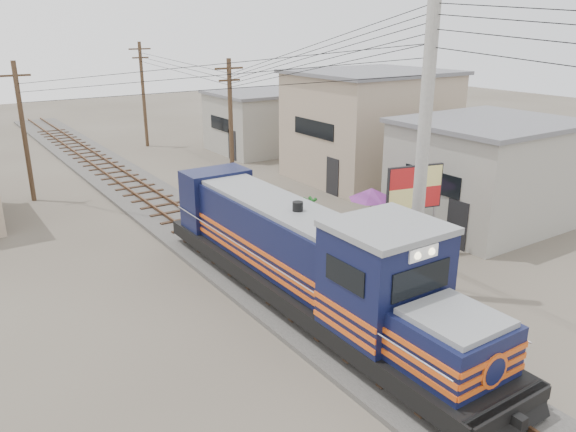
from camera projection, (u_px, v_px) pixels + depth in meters
ground at (319, 316)px, 17.49m from camera, size 120.00×120.00×0.00m
ballast at (187, 224)px, 25.34m from camera, size 3.60×70.00×0.16m
track at (187, 220)px, 25.28m from camera, size 1.15×70.00×0.12m
locomotive at (308, 260)px, 17.48m from camera, size 2.76×15.01×3.72m
utility_pole_main at (423, 148)px, 17.31m from camera, size 0.40×0.40×10.00m
wooden_pole_mid at (231, 123)px, 29.69m from camera, size 1.60×0.24×7.00m
wooden_pole_far at (143, 93)px, 40.79m from camera, size 1.60×0.24×7.50m
wooden_pole_left at (23, 130)px, 27.86m from camera, size 1.60×0.24×7.00m
power_lines at (189, 53)px, 21.66m from camera, size 9.65×19.00×3.30m
shophouse_front at (486, 172)px, 25.12m from camera, size 7.35×6.30×4.70m
shophouse_mid at (370, 125)px, 32.49m from camera, size 8.40×7.35×6.20m
shophouse_back at (259, 121)px, 39.91m from camera, size 6.30×6.30×4.20m
billboard at (415, 190)px, 21.20m from camera, size 2.33×0.64×3.64m
market_umbrella at (372, 194)px, 23.55m from camera, size 2.26×2.26×2.14m
vendor at (402, 211)px, 24.67m from camera, size 0.76×0.71×1.73m
plant_nursery at (366, 236)px, 22.98m from camera, size 2.97×2.08×0.92m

